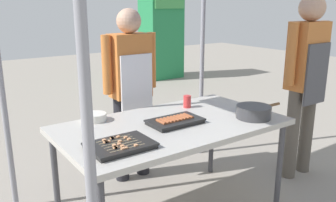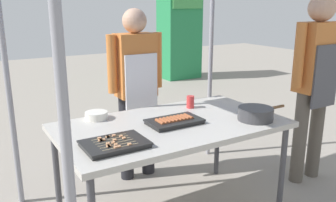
% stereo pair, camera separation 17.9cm
% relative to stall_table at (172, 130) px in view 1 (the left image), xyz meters
% --- Properties ---
extents(stall_table, '(1.60, 0.90, 0.75)m').
position_rel_stall_table_xyz_m(stall_table, '(0.00, 0.00, 0.00)').
color(stall_table, '#B7B2A8').
rests_on(stall_table, ground).
extents(tray_grilled_sausages, '(0.38, 0.23, 0.05)m').
position_rel_stall_table_xyz_m(tray_grilled_sausages, '(0.01, -0.03, 0.07)').
color(tray_grilled_sausages, black).
rests_on(tray_grilled_sausages, stall_table).
extents(tray_meat_skewers, '(0.38, 0.27, 0.04)m').
position_rel_stall_table_xyz_m(tray_meat_skewers, '(-0.52, -0.20, 0.07)').
color(tray_meat_skewers, black).
rests_on(tray_meat_skewers, stall_table).
extents(cooking_wok, '(0.42, 0.26, 0.09)m').
position_rel_stall_table_xyz_m(cooking_wok, '(0.56, -0.26, 0.10)').
color(cooking_wok, '#38383A').
rests_on(cooking_wok, stall_table).
extents(condiment_bowl, '(0.17, 0.17, 0.05)m').
position_rel_stall_table_xyz_m(condiment_bowl, '(-0.43, 0.36, 0.08)').
color(condiment_bowl, silver).
rests_on(condiment_bowl, stall_table).
extents(drink_cup_near_edge, '(0.06, 0.06, 0.10)m').
position_rel_stall_table_xyz_m(drink_cup_near_edge, '(0.33, 0.25, 0.10)').
color(drink_cup_near_edge, red).
rests_on(drink_cup_near_edge, stall_table).
extents(vendor_woman, '(0.52, 0.23, 1.54)m').
position_rel_stall_table_xyz_m(vendor_woman, '(0.08, 0.74, 0.21)').
color(vendor_woman, black).
rests_on(vendor_woman, ground).
extents(customer_nearby, '(0.52, 0.23, 1.65)m').
position_rel_stall_table_xyz_m(customer_nearby, '(1.38, -0.11, 0.28)').
color(customer_nearby, '#595147').
rests_on(customer_nearby, ground).
extents(neighbor_stall_left, '(0.80, 0.62, 2.06)m').
position_rel_stall_table_xyz_m(neighbor_stall_left, '(2.92, 4.46, 0.34)').
color(neighbor_stall_left, '#237F47').
rests_on(neighbor_stall_left, ground).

